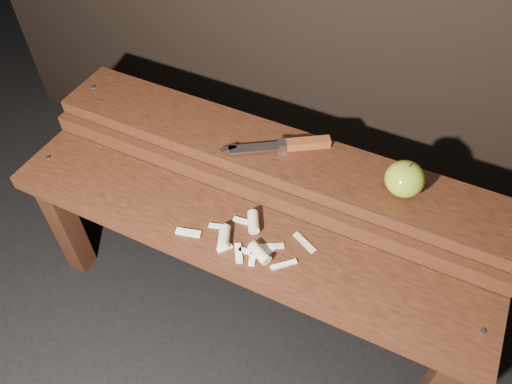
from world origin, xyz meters
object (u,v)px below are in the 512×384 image
at_px(apple, 405,179).
at_px(bench_front_tier, 234,252).
at_px(bench_rear_tier, 274,174).
at_px(knife, 294,144).

bearing_deg(apple, bench_front_tier, -143.74).
xyz_separation_m(bench_rear_tier, knife, (0.04, 0.03, 0.10)).
relative_size(bench_rear_tier, knife, 5.01).
distance_m(bench_front_tier, knife, 0.30).
bearing_deg(apple, knife, 175.41).
bearing_deg(knife, apple, -4.59).
bearing_deg(apple, bench_rear_tier, -179.21).
height_order(bench_front_tier, knife, knife).
relative_size(bench_front_tier, apple, 13.03).
relative_size(bench_rear_tier, apple, 13.03).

